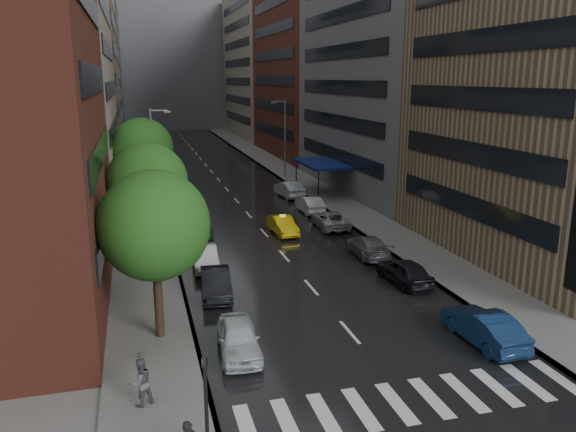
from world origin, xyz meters
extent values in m
plane|color=gray|center=(0.00, 0.00, 0.00)|extent=(220.00, 220.00, 0.00)
cube|color=black|center=(0.00, 50.00, 0.01)|extent=(14.00, 140.00, 0.01)
cube|color=gray|center=(-9.00, 50.00, 0.07)|extent=(4.00, 140.00, 0.15)
cube|color=gray|center=(9.00, 50.00, 0.07)|extent=(4.00, 140.00, 0.15)
cube|color=silver|center=(-6.10, -2.00, 0.01)|extent=(0.55, 2.80, 0.01)
cube|color=silver|center=(-4.70, -2.00, 0.01)|extent=(0.55, 2.80, 0.01)
cube|color=silver|center=(-3.30, -2.00, 0.01)|extent=(0.55, 2.80, 0.01)
cube|color=silver|center=(-1.90, -2.00, 0.01)|extent=(0.55, 2.80, 0.01)
cube|color=silver|center=(-0.50, -2.00, 0.01)|extent=(0.55, 2.80, 0.01)
cube|color=silver|center=(0.90, -2.00, 0.01)|extent=(0.55, 2.80, 0.01)
cube|color=silver|center=(2.30, -2.00, 0.01)|extent=(0.55, 2.80, 0.01)
cube|color=silver|center=(3.70, -2.00, 0.01)|extent=(0.55, 2.80, 0.01)
cube|color=silver|center=(5.10, -2.00, 0.01)|extent=(0.55, 2.80, 0.01)
cube|color=silver|center=(6.50, -2.00, 0.01)|extent=(0.55, 2.80, 0.01)
cube|color=maroon|center=(-15.00, 12.00, 13.00)|extent=(8.00, 20.00, 26.00)
cube|color=gray|center=(-15.00, 36.00, 17.00)|extent=(8.00, 28.00, 34.00)
cube|color=#937A5B|center=(-15.00, 64.00, 11.00)|extent=(8.00, 28.00, 22.00)
cube|color=slate|center=(-15.00, 94.00, 19.00)|extent=(8.00, 32.00, 38.00)
cube|color=#937A5B|center=(15.00, 12.00, 15.00)|extent=(8.00, 20.00, 30.00)
cube|color=slate|center=(15.00, 36.00, 12.00)|extent=(8.00, 28.00, 24.00)
cube|color=maroon|center=(15.00, 64.00, 18.00)|extent=(8.00, 28.00, 36.00)
cube|color=gray|center=(15.00, 94.00, 14.00)|extent=(8.00, 32.00, 28.00)
cube|color=slate|center=(0.00, 118.00, 16.00)|extent=(40.00, 14.00, 32.00)
cylinder|color=#382619|center=(-8.60, 5.69, 2.15)|extent=(0.40, 0.40, 4.29)
sphere|color=#1E5116|center=(-8.60, 5.69, 5.37)|extent=(4.91, 4.91, 4.91)
cylinder|color=#382619|center=(-8.60, 16.09, 2.16)|extent=(0.40, 0.40, 4.32)
sphere|color=#1E5116|center=(-8.60, 16.09, 5.39)|extent=(4.93, 4.93, 4.93)
cylinder|color=#382619|center=(-8.60, 30.91, 2.29)|extent=(0.40, 0.40, 4.59)
sphere|color=#1E5116|center=(-8.60, 30.91, 5.73)|extent=(5.24, 5.24, 5.24)
imported|color=yellow|center=(1.30, 21.38, 0.68)|extent=(1.66, 4.19, 1.35)
imported|color=silver|center=(-5.40, 3.32, 0.73)|extent=(1.99, 4.37, 1.45)
imported|color=black|center=(-5.40, 10.18, 0.73)|extent=(1.91, 4.57, 1.47)
imported|color=silver|center=(-5.40, 15.02, 0.70)|extent=(1.65, 4.28, 1.39)
imported|color=#19391F|center=(-5.40, 21.91, 0.80)|extent=(3.00, 5.93, 1.61)
imported|color=#9EA1A7|center=(-5.40, 26.66, 0.78)|extent=(2.16, 4.69, 1.56)
imported|color=black|center=(-5.40, 33.93, 0.80)|extent=(2.06, 4.96, 1.60)
imported|color=#11284F|center=(5.40, 1.43, 0.77)|extent=(1.77, 4.74, 1.55)
imported|color=black|center=(5.40, 9.21, 0.75)|extent=(2.03, 4.48, 1.49)
imported|color=slate|center=(5.40, 14.56, 0.69)|extent=(2.13, 4.83, 1.38)
imported|color=#A4A4A9|center=(5.40, 22.08, 0.68)|extent=(2.55, 5.04, 1.36)
imported|color=white|center=(5.40, 27.49, 0.73)|extent=(1.56, 4.42, 1.46)
imported|color=silver|center=(5.40, 34.44, 0.80)|extent=(2.14, 5.00, 1.60)
imported|color=#545359|center=(-9.51, 0.12, 1.05)|extent=(1.09, 1.01, 1.81)
imported|color=black|center=(-9.51, 0.12, 1.80)|extent=(0.96, 0.98, 0.88)
cylinder|color=black|center=(-7.60, -3.49, 1.75)|extent=(0.12, 0.12, 3.20)
imported|color=black|center=(-7.60, -3.49, 3.15)|extent=(0.18, 0.15, 0.90)
cylinder|color=gray|center=(-7.80, 30.00, 4.65)|extent=(0.18, 0.18, 9.00)
cube|color=gray|center=(-6.40, 30.00, 8.85)|extent=(0.50, 0.22, 0.16)
cylinder|color=gray|center=(7.80, 45.00, 4.65)|extent=(0.18, 0.18, 9.00)
cube|color=gray|center=(6.40, 45.00, 8.85)|extent=(0.50, 0.22, 0.16)
cube|color=navy|center=(9.00, 35.00, 3.15)|extent=(4.00, 8.00, 0.25)
cylinder|color=black|center=(7.40, 31.20, 1.65)|extent=(0.12, 0.12, 3.00)
cylinder|color=black|center=(7.40, 38.80, 1.65)|extent=(0.12, 0.12, 3.00)
camera|label=1|loc=(-9.17, -18.63, 11.62)|focal=35.00mm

